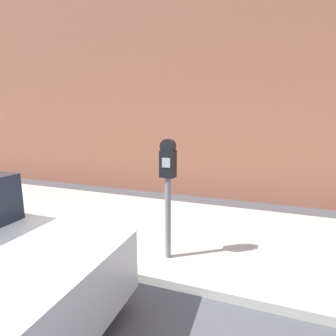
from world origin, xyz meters
name	(u,v)px	position (x,y,z in m)	size (l,w,h in m)	color
ground_plane	(99,334)	(0.00, 0.00, 0.00)	(60.00, 60.00, 0.00)	#47474C
sidewalk	(175,231)	(0.00, 2.20, 0.05)	(24.00, 2.80, 0.11)	#ADAAA3
building_facade	(208,64)	(0.00, 4.59, 3.15)	(24.00, 0.30, 6.30)	#935642
parking_meter	(168,180)	(0.20, 1.29, 1.16)	(0.19, 0.14, 1.57)	slate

